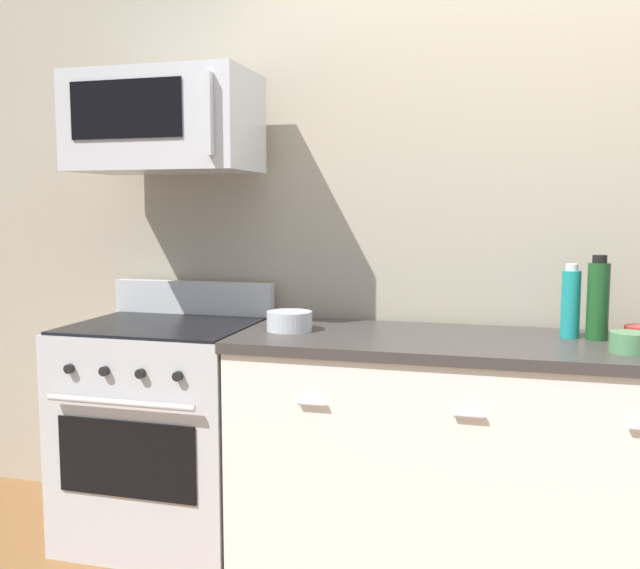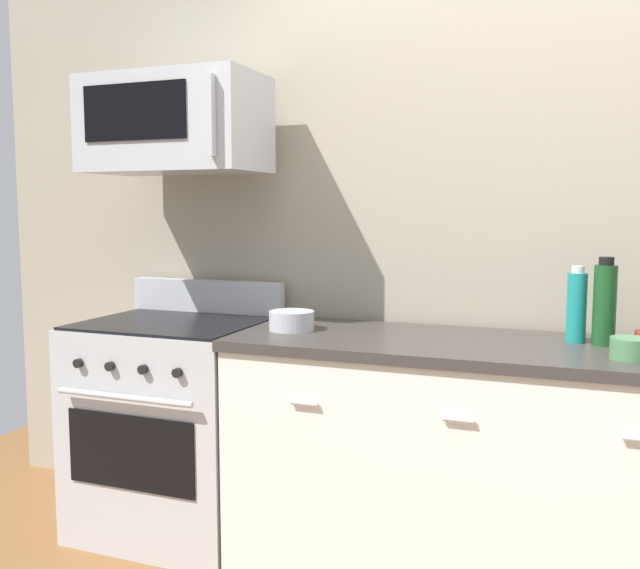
# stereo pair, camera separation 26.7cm
# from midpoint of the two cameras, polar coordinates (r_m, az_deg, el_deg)

# --- Properties ---
(back_wall) EXTENTS (5.42, 0.10, 2.70)m
(back_wall) POSITION_cam_midpoint_polar(r_m,az_deg,el_deg) (2.98, 15.77, 5.01)
(back_wall) COLOR #9E937F
(back_wall) RESTS_ON ground_plane
(counter_unit) EXTENTS (2.33, 0.66, 0.92)m
(counter_unit) POSITION_cam_midpoint_polar(r_m,az_deg,el_deg) (2.74, 15.28, -14.09)
(counter_unit) COLOR silver
(counter_unit) RESTS_ON ground_plane
(range_oven) EXTENTS (0.76, 0.69, 1.07)m
(range_oven) POSITION_cam_midpoint_polar(r_m,az_deg,el_deg) (3.13, -14.85, -11.31)
(range_oven) COLOR #B7BABF
(range_oven) RESTS_ON ground_plane
(microwave) EXTENTS (0.74, 0.44, 0.40)m
(microwave) POSITION_cam_midpoint_polar(r_m,az_deg,el_deg) (3.05, -15.10, 12.59)
(microwave) COLOR #B7BABF
(bottle_sparkling_teal) EXTENTS (0.07, 0.07, 0.28)m
(bottle_sparkling_teal) POSITION_cam_midpoint_polar(r_m,az_deg,el_deg) (2.72, 17.13, -1.44)
(bottle_sparkling_teal) COLOR #197F7A
(bottle_sparkling_teal) RESTS_ON countertop_slab
(bottle_wine_green) EXTENTS (0.08, 0.08, 0.31)m
(bottle_wine_green) POSITION_cam_midpoint_polar(r_m,az_deg,el_deg) (2.71, 19.11, -1.19)
(bottle_wine_green) COLOR #19471E
(bottle_wine_green) RESTS_ON countertop_slab
(bowl_steel_prep) EXTENTS (0.18, 0.18, 0.08)m
(bowl_steel_prep) POSITION_cam_midpoint_polar(r_m,az_deg,el_deg) (2.77, -5.26, -2.95)
(bowl_steel_prep) COLOR #B2B5BA
(bowl_steel_prep) RESTS_ON countertop_slab
(bowl_green_glaze) EXTENTS (0.13, 0.13, 0.07)m
(bowl_green_glaze) POSITION_cam_midpoint_polar(r_m,az_deg,el_deg) (2.51, 21.13, -4.43)
(bowl_green_glaze) COLOR #477A4C
(bowl_green_glaze) RESTS_ON countertop_slab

